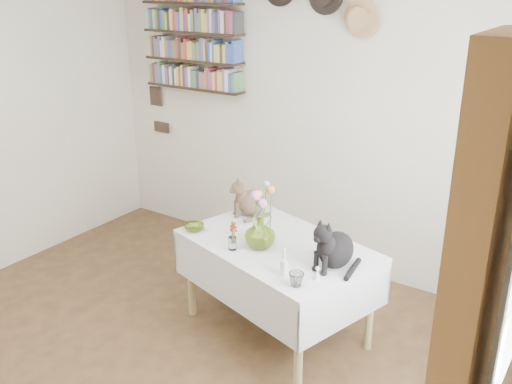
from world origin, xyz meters
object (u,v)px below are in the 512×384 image
Objects in this scene: dining_table at (277,266)px; bookshelf_unit at (193,37)px; flower_vase at (260,233)px; tabby_cat at (252,196)px; black_cat at (337,241)px.

bookshelf_unit is at bearing 146.01° from dining_table.
bookshelf_unit is (-1.45, 1.13, 1.06)m from flower_vase.
dining_table is 0.61m from tabby_cat.
dining_table is at bearing 59.87° from flower_vase.
bookshelf_unit reaches higher than tabby_cat.
dining_table is 6.92× the size of flower_vase.
bookshelf_unit is (-1.98, 1.08, 1.00)m from black_cat.
black_cat is 1.62× the size of flower_vase.
black_cat reaches higher than flower_vase.
dining_table is at bearing 7.29° from tabby_cat.
tabby_cat is (-0.41, 0.31, 0.31)m from dining_table.
tabby_cat is 1.66m from bookshelf_unit.
tabby_cat is at bearing -32.69° from bookshelf_unit.
dining_table is at bearing -33.99° from bookshelf_unit.
flower_vase is at bearing -37.89° from bookshelf_unit.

